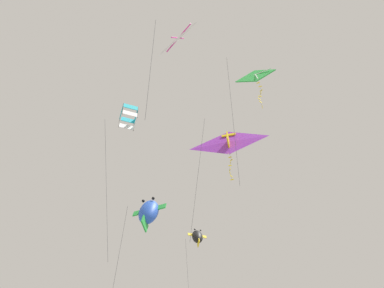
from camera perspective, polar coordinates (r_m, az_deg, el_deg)
kite_fish_near_right at (r=31.08m, az=-4.15°, el=-6.51°), size 2.62×1.99×7.79m
kite_box_low_drifter at (r=29.67m, az=-6.11°, el=2.50°), size 1.54×1.48×9.21m
kite_fish_near_left at (r=39.83m, az=0.51°, el=-8.85°), size 1.70×1.26×9.12m
kite_diamond_mid_left at (r=33.34m, az=6.07°, el=6.44°), size 3.14×2.73×9.15m
kite_delta_highest at (r=34.01m, az=3.52°, el=0.21°), size 3.80×3.76×7.70m
kite_diamond_far_centre at (r=25.49m, az=-1.36°, el=10.00°), size 2.02×2.06×7.02m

